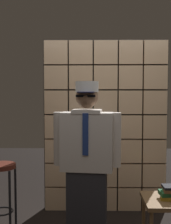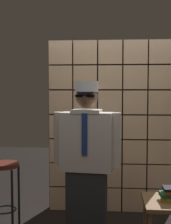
{
  "view_description": "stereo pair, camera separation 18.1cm",
  "coord_description": "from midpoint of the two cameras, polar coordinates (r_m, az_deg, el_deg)",
  "views": [
    {
      "loc": [
        -0.19,
        -2.89,
        1.63
      ],
      "look_at": [
        -0.25,
        0.32,
        1.41
      ],
      "focal_mm": 51.36,
      "sensor_mm": 36.0,
      "label": 1
    },
    {
      "loc": [
        -0.01,
        -2.88,
        1.63
      ],
      "look_at": [
        -0.25,
        0.32,
        1.41
      ],
      "focal_mm": 51.36,
      "sensor_mm": 36.0,
      "label": 2
    }
  ],
  "objects": [
    {
      "name": "side_table",
      "position": [
        3.41,
        13.2,
        -16.02
      ],
      "size": [
        0.52,
        0.52,
        0.55
      ],
      "color": "brown",
      "rests_on": "ground"
    },
    {
      "name": "bar_stool",
      "position": [
        3.89,
        -16.13,
        -11.78
      ],
      "size": [
        0.34,
        0.34,
        0.79
      ],
      "color": "#592319",
      "rests_on": "ground"
    },
    {
      "name": "book_stack",
      "position": [
        3.36,
        13.44,
        -13.78
      ],
      "size": [
        0.23,
        0.21,
        0.14
      ],
      "color": "olive",
      "rests_on": "side_table"
    },
    {
      "name": "standing_person",
      "position": [
        3.26,
        -1.35,
        -9.13
      ],
      "size": [
        0.69,
        0.32,
        1.72
      ],
      "rotation": [
        0.0,
        0.0,
        -0.12
      ],
      "color": "#28282D",
      "rests_on": "ground"
    },
    {
      "name": "glass_block_wall",
      "position": [
        4.31,
        2.35,
        -2.61
      ],
      "size": [
        1.67,
        0.1,
        2.32
      ],
      "color": "#E0B78C",
      "rests_on": "ground"
    }
  ]
}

